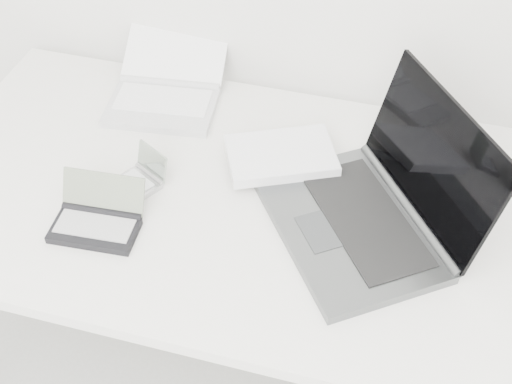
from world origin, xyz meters
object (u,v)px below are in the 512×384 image
(desk, at_px, (274,217))
(netbook_open_white, at_px, (166,91))
(laptop_large, at_px, (354,196))
(palmtop_charcoal, at_px, (97,220))

(desk, distance_m, netbook_open_white, 0.46)
(laptop_large, height_order, palmtop_charcoal, laptop_large)
(netbook_open_white, bearing_deg, laptop_large, -33.73)
(desk, distance_m, palmtop_charcoal, 0.38)
(desk, relative_size, palmtop_charcoal, 8.55)
(laptop_large, bearing_deg, palmtop_charcoal, -105.68)
(desk, bearing_deg, laptop_large, 6.40)
(netbook_open_white, distance_m, palmtop_charcoal, 0.45)
(netbook_open_white, xyz_separation_m, palmtop_charcoal, (0.02, -0.45, -0.00))
(desk, xyz_separation_m, laptop_large, (0.17, 0.02, 0.09))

